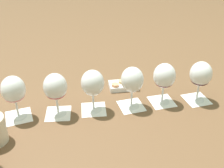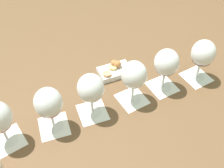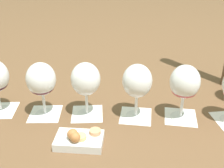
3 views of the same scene
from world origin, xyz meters
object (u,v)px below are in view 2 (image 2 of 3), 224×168
Objects in this scene: wine_glass_5 at (203,55)px; snack_dish at (115,70)px; wine_glass_3 at (134,76)px; wine_glass_1 at (49,104)px; wine_glass_2 at (91,90)px; wine_glass_4 at (166,64)px.

wine_glass_5 reaches higher than snack_dish.
snack_dish is at bearing 69.70° from wine_glass_3.
wine_glass_3 is at bearing -20.42° from wine_glass_1.
wine_glass_2 is 1.00× the size of wine_glass_4.
wine_glass_1 is 1.00× the size of wine_glass_3.
wine_glass_5 is 0.36m from snack_dish.
wine_glass_4 is 0.24m from snack_dish.
wine_glass_1 is 1.00× the size of wine_glass_4.
wine_glass_4 is (0.14, -0.04, 0.00)m from wine_glass_3.
wine_glass_3 is at bearing -110.30° from snack_dish.
wine_glass_1 reaches higher than snack_dish.
wine_glass_2 is 1.00× the size of wine_glass_3.
wine_glass_1 is 0.46m from wine_glass_4.
wine_glass_4 is 0.16m from wine_glass_5.
wine_glass_1 is 0.62m from wine_glass_5.
wine_glass_3 and wine_glass_4 have the same top height.
wine_glass_4 reaches higher than snack_dish.
snack_dish is at bearing 112.64° from wine_glass_4.
wine_glass_2 and wine_glass_5 have the same top height.
wine_glass_1 is at bearing -173.12° from snack_dish.
wine_glass_3 is at bearing 163.13° from wine_glass_4.
wine_glass_1 and wine_glass_5 have the same top height.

